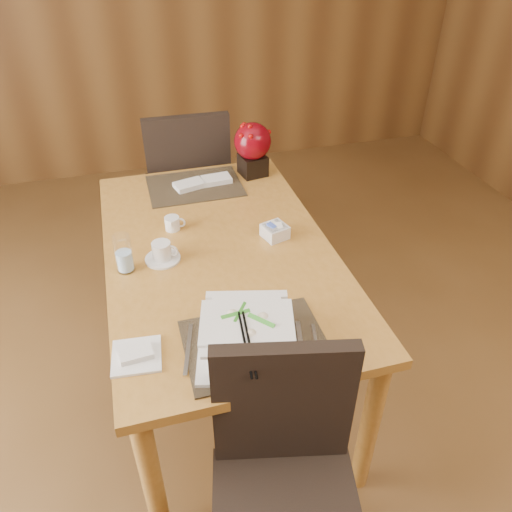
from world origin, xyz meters
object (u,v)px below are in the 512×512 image
object	(u,v)px
sugar_caddy	(275,231)
near_chair	(285,473)
dining_table	(220,267)
coffee_cup	(162,253)
soup_setting	(247,336)
far_chair	(189,183)
berry_decor	(253,146)
water_glass	(123,253)
creamer_jug	(172,223)
bread_plate	(137,356)

from	to	relation	value
sugar_caddy	near_chair	bearing A→B (deg)	-105.29
dining_table	coffee_cup	distance (m)	0.26
soup_setting	near_chair	size ratio (longest dim) A/B	0.40
coffee_cup	near_chair	distance (m)	0.92
coffee_cup	far_chair	size ratio (longest dim) A/B	0.14
berry_decor	dining_table	bearing A→B (deg)	-117.25
dining_table	berry_decor	size ratio (longest dim) A/B	5.53
water_glass	near_chair	bearing A→B (deg)	-65.92
soup_setting	water_glass	size ratio (longest dim) A/B	2.42
near_chair	sugar_caddy	bearing A→B (deg)	87.52
dining_table	far_chair	size ratio (longest dim) A/B	1.49
dining_table	sugar_caddy	size ratio (longest dim) A/B	16.04
water_glass	far_chair	xyz separation A→B (m)	(0.39, 0.99, -0.26)
sugar_caddy	near_chair	xyz separation A→B (m)	(-0.24, -0.89, -0.25)
sugar_caddy	berry_decor	size ratio (longest dim) A/B	0.34
creamer_jug	berry_decor	size ratio (longest dim) A/B	0.30
soup_setting	near_chair	bearing A→B (deg)	-69.68
water_glass	berry_decor	size ratio (longest dim) A/B	0.57
creamer_jug	bread_plate	xyz separation A→B (m)	(-0.21, -0.70, -0.02)
near_chair	dining_table	bearing A→B (deg)	102.85
far_chair	bread_plate	bearing A→B (deg)	76.68
near_chair	water_glass	bearing A→B (deg)	126.89
dining_table	water_glass	bearing A→B (deg)	-173.32
sugar_caddy	near_chair	distance (m)	0.96
soup_setting	sugar_caddy	world-z (taller)	soup_setting
near_chair	far_chair	size ratio (longest dim) A/B	0.93
berry_decor	bread_plate	world-z (taller)	berry_decor
near_chair	far_chair	xyz separation A→B (m)	(0.02, 1.82, 0.04)
coffee_cup	near_chair	xyz separation A→B (m)	(0.23, -0.86, -0.26)
dining_table	soup_setting	size ratio (longest dim) A/B	4.02
dining_table	creamer_jug	world-z (taller)	creamer_jug
coffee_cup	bread_plate	xyz separation A→B (m)	(-0.14, -0.49, -0.03)
sugar_caddy	creamer_jug	bearing A→B (deg)	156.30
coffee_cup	berry_decor	bearing A→B (deg)	48.90
near_chair	soup_setting	bearing A→B (deg)	108.73
coffee_cup	water_glass	size ratio (longest dim) A/B	0.90
coffee_cup	sugar_caddy	world-z (taller)	coffee_cup
dining_table	sugar_caddy	bearing A→B (deg)	4.04
near_chair	bread_plate	bearing A→B (deg)	148.03
water_glass	sugar_caddy	bearing A→B (deg)	5.63
water_glass	soup_setting	bearing A→B (deg)	-57.10
water_glass	far_chair	distance (m)	1.09
water_glass	near_chair	size ratio (longest dim) A/B	0.16
dining_table	near_chair	size ratio (longest dim) A/B	1.60
far_chair	soup_setting	bearing A→B (deg)	89.80
berry_decor	far_chair	xyz separation A→B (m)	(-0.29, 0.34, -0.34)
bread_plate	far_chair	size ratio (longest dim) A/B	0.15
bread_plate	near_chair	world-z (taller)	near_chair
coffee_cup	bread_plate	size ratio (longest dim) A/B	0.92
dining_table	water_glass	distance (m)	0.41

